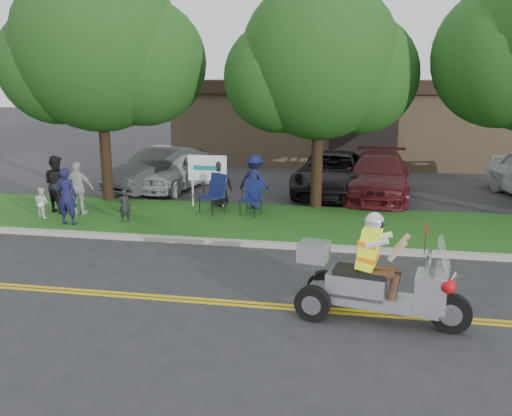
% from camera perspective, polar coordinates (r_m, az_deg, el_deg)
% --- Properties ---
extents(ground, '(120.00, 120.00, 0.00)m').
position_cam_1_polar(ground, '(10.71, 0.70, -9.13)').
color(ground, '#28282B').
rests_on(ground, ground).
extents(centerline_near, '(60.00, 0.10, 0.01)m').
position_cam_1_polar(centerline_near, '(10.18, 0.15, -10.34)').
color(centerline_near, gold).
rests_on(centerline_near, ground).
extents(centerline_far, '(60.00, 0.10, 0.01)m').
position_cam_1_polar(centerline_far, '(10.33, 0.31, -9.99)').
color(centerline_far, gold).
rests_on(centerline_far, ground).
extents(curb, '(60.00, 0.25, 0.12)m').
position_cam_1_polar(curb, '(13.52, 2.88, -3.96)').
color(curb, '#A8A89E').
rests_on(curb, ground).
extents(grass_verge, '(60.00, 4.00, 0.10)m').
position_cam_1_polar(grass_verge, '(15.57, 3.92, -1.61)').
color(grass_verge, '#245416').
rests_on(grass_verge, ground).
extents(commercial_building, '(18.00, 8.20, 4.00)m').
position_cam_1_polar(commercial_building, '(28.80, 11.17, 9.14)').
color(commercial_building, '#9E7F5B').
rests_on(commercial_building, ground).
extents(tree_left, '(6.62, 5.40, 7.78)m').
position_cam_1_polar(tree_left, '(18.63, -15.96, 15.31)').
color(tree_left, '#332114').
rests_on(tree_left, ground).
extents(tree_mid, '(5.88, 4.80, 7.05)m').
position_cam_1_polar(tree_mid, '(17.01, 6.88, 14.52)').
color(tree_mid, '#332114').
rests_on(tree_mid, ground).
extents(business_sign, '(1.25, 0.06, 1.75)m').
position_cam_1_polar(business_sign, '(17.20, -5.14, 3.92)').
color(business_sign, silver).
rests_on(business_sign, ground).
extents(trike_scooter, '(2.96, 1.24, 1.95)m').
position_cam_1_polar(trike_scooter, '(9.64, 12.26, -7.77)').
color(trike_scooter, black).
rests_on(trike_scooter, ground).
extents(lawn_chair_a, '(0.87, 0.88, 1.19)m').
position_cam_1_polar(lawn_chair_a, '(16.49, -4.35, 1.81)').
color(lawn_chair_a, black).
rests_on(lawn_chair_a, grass_verge).
extents(lawn_chair_b, '(0.69, 0.71, 1.05)m').
position_cam_1_polar(lawn_chair_b, '(16.21, -0.37, 1.37)').
color(lawn_chair_b, black).
rests_on(lawn_chair_b, grass_verge).
extents(spectator_adult_left, '(0.61, 0.43, 1.61)m').
position_cam_1_polar(spectator_adult_left, '(15.96, -19.31, 1.18)').
color(spectator_adult_left, '#16183E').
rests_on(spectator_adult_left, grass_verge).
extents(spectator_adult_mid, '(1.03, 0.94, 1.73)m').
position_cam_1_polar(spectator_adult_mid, '(17.60, -20.22, 2.41)').
color(spectator_adult_mid, black).
rests_on(spectator_adult_mid, grass_verge).
extents(spectator_adult_right, '(0.95, 0.40, 1.61)m').
position_cam_1_polar(spectator_adult_right, '(17.00, -18.17, 1.98)').
color(spectator_adult_right, '#B9B8B2').
rests_on(spectator_adult_right, grass_verge).
extents(spectator_chair_a, '(1.27, 0.98, 1.73)m').
position_cam_1_polar(spectator_chair_a, '(16.91, -0.12, 2.82)').
color(spectator_chair_a, '#181C44').
rests_on(spectator_chair_a, grass_verge).
extents(spectator_chair_b, '(0.80, 0.58, 1.51)m').
position_cam_1_polar(spectator_chair_b, '(17.29, -3.83, 2.66)').
color(spectator_chair_b, black).
rests_on(spectator_chair_b, grass_verge).
extents(child_left, '(0.40, 0.34, 0.94)m').
position_cam_1_polar(child_left, '(15.85, -13.68, 0.24)').
color(child_left, black).
rests_on(child_left, grass_verge).
extents(child_right, '(0.54, 0.48, 0.90)m').
position_cam_1_polar(child_right, '(17.04, -21.60, 0.51)').
color(child_right, white).
rests_on(child_right, grass_verge).
extents(parked_car_far_left, '(2.47, 4.59, 1.48)m').
position_cam_1_polar(parked_car_far_left, '(20.68, -8.57, 4.02)').
color(parked_car_far_left, '#B5B8BC').
rests_on(parked_car_far_left, ground).
extents(parked_car_left, '(3.42, 4.99, 1.56)m').
position_cam_1_polar(parked_car_left, '(20.73, -9.78, 4.10)').
color(parked_car_left, '#313133').
rests_on(parked_car_left, ground).
extents(parked_car_mid, '(2.85, 5.50, 1.48)m').
position_cam_1_polar(parked_car_mid, '(19.89, 8.07, 3.66)').
color(parked_car_mid, black).
rests_on(parked_car_mid, ground).
extents(parked_car_right, '(2.54, 5.41, 1.53)m').
position_cam_1_polar(parked_car_right, '(19.49, 12.75, 3.32)').
color(parked_car_right, '#4D1217').
rests_on(parked_car_right, ground).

